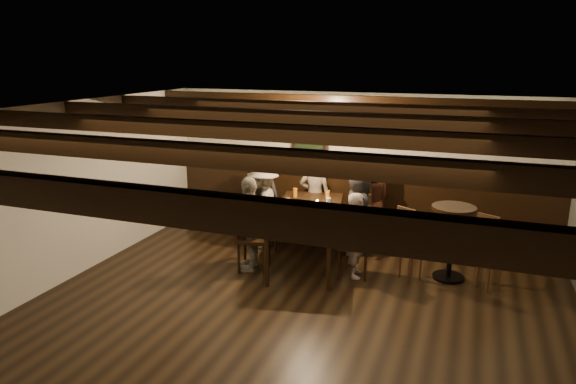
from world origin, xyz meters
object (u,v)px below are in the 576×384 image
at_px(bar_stool_left, 411,252).
at_px(chair_left_far, 253,249).
at_px(person_bench_right, 369,201).
at_px(person_left_near, 263,206).
at_px(bar_stool_right, 489,261).
at_px(high_top_table, 452,232).
at_px(person_bench_centre, 315,196).
at_px(chair_right_far, 354,255).
at_px(chair_right_near, 356,234).
at_px(dining_table, 307,214).
at_px(person_right_far, 357,235).
at_px(person_right_near, 359,210).
at_px(person_left_far, 250,224).
at_px(chair_left_near, 265,229).
at_px(person_bench_left, 260,197).

bearing_deg(bar_stool_left, chair_left_far, -138.36).
bearing_deg(person_bench_right, person_left_near, 15.26).
bearing_deg(bar_stool_right, high_top_table, -169.96).
xyz_separation_m(person_bench_centre, bar_stool_left, (1.74, -1.19, -0.32)).
bearing_deg(chair_right_far, high_top_table, -85.32).
distance_m(chair_left_far, chair_right_near, 1.70).
relative_size(high_top_table, bar_stool_left, 0.99).
relative_size(dining_table, bar_stool_left, 2.13).
relative_size(dining_table, chair_right_near, 2.26).
xyz_separation_m(person_bench_centre, high_top_table, (2.24, -0.98, -0.03)).
height_order(person_right_far, high_top_table, person_right_far).
xyz_separation_m(chair_right_near, person_bench_right, (0.09, 0.48, 0.41)).
bearing_deg(person_right_near, chair_right_near, 90.00).
xyz_separation_m(chair_right_far, person_left_far, (-1.44, -0.28, 0.39)).
distance_m(chair_left_near, bar_stool_left, 2.38).
relative_size(person_bench_right, person_left_far, 1.04).
xyz_separation_m(person_bench_centre, person_bench_right, (0.91, 0.03, 0.00)).
distance_m(chair_right_far, person_right_near, 0.98).
bearing_deg(chair_left_far, person_bench_centre, 154.34).
bearing_deg(person_left_near, person_right_far, 59.04).
relative_size(person_bench_left, person_left_near, 1.02).
distance_m(chair_left_near, person_left_near, 0.38).
bearing_deg(person_left_far, chair_right_far, 90.00).
distance_m(chair_right_near, person_bench_centre, 1.02).
bearing_deg(chair_left_far, person_left_near, -178.14).
height_order(chair_right_near, chair_right_far, chair_right_near).
xyz_separation_m(chair_left_far, person_bench_right, (1.33, 1.64, 0.41)).
xyz_separation_m(chair_left_near, bar_stool_left, (2.33, -0.46, 0.09)).
height_order(person_bench_left, high_top_table, person_bench_left).
distance_m(dining_table, person_right_far, 0.88).
relative_size(person_bench_left, person_right_near, 1.02).
height_order(chair_right_far, person_bench_centre, person_bench_centre).
relative_size(chair_left_far, person_bench_left, 0.71).
xyz_separation_m(chair_right_far, bar_stool_left, (0.75, 0.15, 0.09)).
xyz_separation_m(chair_right_near, bar_stool_right, (1.92, -0.69, 0.09)).
relative_size(dining_table, person_bench_right, 1.57).
xyz_separation_m(chair_right_near, chair_right_far, (0.17, -0.88, -0.01)).
bearing_deg(person_right_near, person_right_far, -180.00).
xyz_separation_m(person_bench_centre, bar_stool_right, (2.74, -1.14, -0.32)).
bearing_deg(chair_right_far, chair_left_near, 58.01).
distance_m(chair_left_far, person_left_far, 0.38).
height_order(chair_left_near, high_top_table, high_top_table).
relative_size(chair_right_near, high_top_table, 0.95).
xyz_separation_m(chair_left_far, person_bench_centre, (0.42, 1.61, 0.41)).
relative_size(chair_right_near, person_bench_right, 0.70).
bearing_deg(person_left_near, chair_left_far, 1.86).
height_order(chair_right_near, person_left_far, person_left_far).
relative_size(dining_table, person_right_near, 1.65).
bearing_deg(person_bench_right, chair_right_near, 68.29).
bearing_deg(chair_right_near, person_bench_right, -21.71).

